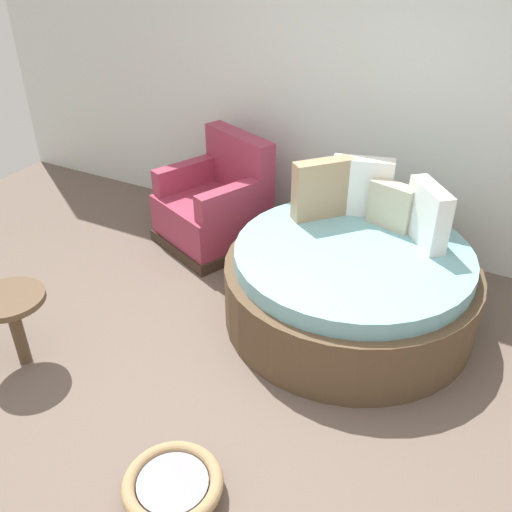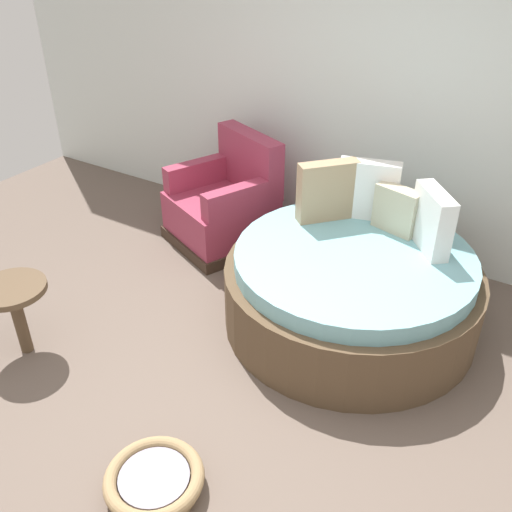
# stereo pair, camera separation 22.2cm
# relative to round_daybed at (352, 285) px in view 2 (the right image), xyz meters

# --- Properties ---
(ground_plane) EXTENTS (8.00, 8.00, 0.02)m
(ground_plane) POSITION_rel_round_daybed_xyz_m (-0.20, -1.16, -0.31)
(ground_plane) COLOR #66564C
(back_wall) EXTENTS (8.00, 0.12, 2.91)m
(back_wall) POSITION_rel_round_daybed_xyz_m (-0.20, 1.15, 1.15)
(back_wall) COLOR silver
(back_wall) RESTS_ON ground_plane
(round_daybed) EXTENTS (1.75, 1.75, 1.02)m
(round_daybed) POSITION_rel_round_daybed_xyz_m (0.00, 0.00, 0.00)
(round_daybed) COLOR brown
(round_daybed) RESTS_ON ground_plane
(red_armchair) EXTENTS (1.04, 1.04, 0.94)m
(red_armchair) POSITION_rel_round_daybed_xyz_m (-1.40, 0.49, 0.03)
(red_armchair) COLOR #38281E
(red_armchair) RESTS_ON ground_plane
(pet_basket) EXTENTS (0.51, 0.51, 0.13)m
(pet_basket) POSITION_rel_round_daybed_xyz_m (-0.26, -1.81, -0.23)
(pet_basket) COLOR #9E7F56
(pet_basket) RESTS_ON ground_plane
(side_table) EXTENTS (0.44, 0.44, 0.52)m
(side_table) POSITION_rel_round_daybed_xyz_m (-1.70, -1.44, 0.12)
(side_table) COLOR brown
(side_table) RESTS_ON ground_plane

